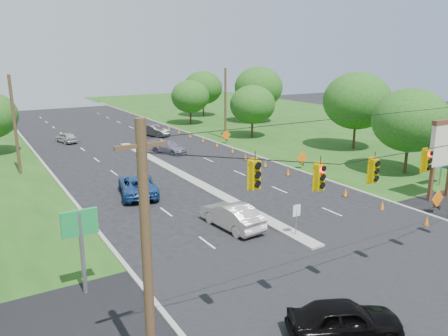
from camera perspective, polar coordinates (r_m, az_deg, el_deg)
ground at (r=23.32m, az=19.08°, el=-13.63°), size 160.00×160.00×0.00m
grass_right at (r=57.71m, az=23.40°, el=2.78°), size 40.00×160.00×0.06m
cross_street at (r=23.32m, az=19.08°, el=-13.63°), size 160.00×14.00×0.02m
curb_left at (r=44.54m, az=-21.96°, el=-0.33°), size 0.25×110.00×0.16m
curb_right at (r=51.39m, az=0.77°, el=2.66°), size 0.25×110.00×0.16m
median at (r=39.01m, az=-4.95°, el=-1.33°), size 1.00×34.00×0.18m
median_sign at (r=26.53m, az=9.44°, el=-5.99°), size 0.55×0.06×2.05m
signal_span at (r=20.86m, az=22.20°, el=-2.51°), size 25.60×0.32×9.00m
utility_pole_far_left at (r=43.40m, az=-25.65°, el=5.00°), size 0.28×0.28×9.00m
utility_pole_far_right at (r=56.12m, az=0.19°, el=8.34°), size 0.28×0.28×9.00m
pylon_sign at (r=36.62m, az=26.83°, el=2.50°), size 5.90×2.30×6.12m
cone_0 at (r=31.01m, az=24.96°, el=-6.32°), size 0.32×0.32×0.70m
cone_1 at (r=32.93m, az=19.97°, el=-4.61°), size 0.32×0.32×0.70m
cone_2 at (r=35.09m, az=15.58°, el=-3.08°), size 0.32×0.32×0.70m
cone_3 at (r=37.46m, az=11.74°, el=-1.71°), size 0.32×0.32×0.70m
cone_4 at (r=39.99m, az=8.37°, el=-0.51°), size 0.32×0.32×0.70m
cone_5 at (r=42.66m, az=5.42°, el=0.55°), size 0.32×0.32×0.70m
cone_6 at (r=45.45m, az=2.82°, el=1.49°), size 0.32×0.32×0.70m
cone_7 at (r=48.63m, az=1.12°, el=2.38°), size 0.32×0.32×0.70m
cone_8 at (r=51.57m, az=-0.94°, el=3.10°), size 0.32×0.32×0.70m
cone_9 at (r=54.57m, az=-2.78°, el=3.73°), size 0.32×0.32×0.70m
cone_10 at (r=57.63m, az=-4.43°, el=4.30°), size 0.32×0.32×0.70m
cone_11 at (r=60.73m, az=-5.91°, el=4.80°), size 0.32×0.32×0.70m
cone_12 at (r=63.88m, az=-7.25°, el=5.25°), size 0.32×0.32×0.70m
work_sign_0 at (r=33.28m, az=26.13°, el=-3.71°), size 1.27×0.58×1.37m
work_sign_1 at (r=42.11m, az=10.18°, el=1.24°), size 1.27×0.58×1.37m
work_sign_2 at (r=53.21m, az=0.28°, el=4.28°), size 1.27×0.58×1.37m
tree_7 at (r=42.68m, az=23.16°, el=5.75°), size 6.72×6.72×7.84m
tree_8 at (r=51.97m, az=16.97°, el=8.39°), size 7.56×7.56×8.82m
tree_9 at (r=57.19m, az=3.75°, el=8.27°), size 5.88×5.88×6.86m
tree_10 at (r=69.80m, az=4.54°, el=10.45°), size 7.56×7.56×8.82m
tree_11 at (r=77.09m, az=-2.75°, el=10.42°), size 6.72×6.72×7.84m
tree_12 at (r=68.20m, az=-4.43°, el=9.30°), size 5.88×5.88×6.86m
black_sedan at (r=18.54m, az=15.47°, el=-18.52°), size 4.81×3.51×1.52m
white_sedan at (r=27.82m, az=1.02°, el=-6.23°), size 2.19×5.05×1.62m
blue_pickup at (r=34.75m, az=-11.22°, el=-2.21°), size 3.89×6.20×1.60m
silver_car_far at (r=49.01m, az=-7.12°, el=2.73°), size 3.21×4.84×1.30m
silver_car_oncoming at (r=57.67m, az=-19.90°, el=3.76°), size 2.42×4.04×1.29m
dark_car_receding at (r=59.35m, az=-9.11°, el=4.85°), size 3.32×4.76×1.49m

